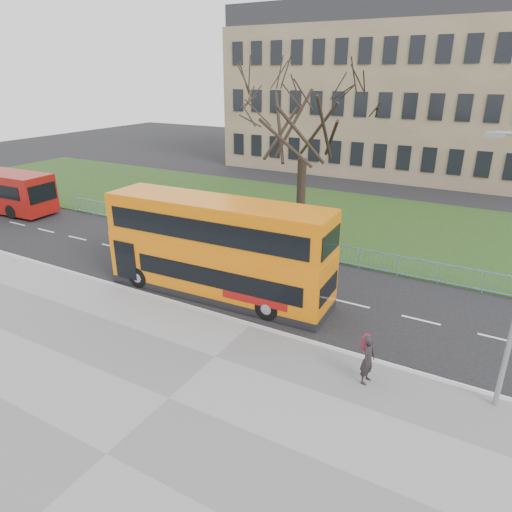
# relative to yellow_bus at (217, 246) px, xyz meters

# --- Properties ---
(ground) EXTENTS (120.00, 120.00, 0.00)m
(ground) POSITION_rel_yellow_bus_xyz_m (2.85, -0.39, -2.40)
(ground) COLOR black
(ground) RESTS_ON ground
(pavement) EXTENTS (80.00, 10.50, 0.12)m
(pavement) POSITION_rel_yellow_bus_xyz_m (2.85, -7.14, -2.34)
(pavement) COLOR slate
(pavement) RESTS_ON ground
(kerb) EXTENTS (80.00, 0.20, 0.14)m
(kerb) POSITION_rel_yellow_bus_xyz_m (2.85, -1.94, -2.33)
(kerb) COLOR #9C9C9F
(kerb) RESTS_ON ground
(grass_verge) EXTENTS (80.00, 15.40, 0.08)m
(grass_verge) POSITION_rel_yellow_bus_xyz_m (2.85, 13.91, -2.36)
(grass_verge) COLOR #213714
(grass_verge) RESTS_ON ground
(guard_railing) EXTENTS (40.00, 0.12, 1.10)m
(guard_railing) POSITION_rel_yellow_bus_xyz_m (2.85, 6.21, -1.85)
(guard_railing) COLOR #7297CB
(guard_railing) RESTS_ON ground
(bare_tree) EXTENTS (8.01, 8.01, 11.44)m
(bare_tree) POSITION_rel_yellow_bus_xyz_m (-0.15, 9.61, 3.40)
(bare_tree) COLOR black
(bare_tree) RESTS_ON grass_verge
(civic_building) EXTENTS (30.00, 15.00, 14.00)m
(civic_building) POSITION_rel_yellow_bus_xyz_m (-2.15, 34.61, 4.60)
(civic_building) COLOR #7A694D
(civic_building) RESTS_ON ground
(yellow_bus) EXTENTS (10.77, 2.95, 4.48)m
(yellow_bus) POSITION_rel_yellow_bus_xyz_m (0.00, 0.00, 0.00)
(yellow_bus) COLOR orange
(yellow_bus) RESTS_ON ground
(pedestrian) EXTENTS (0.50, 0.69, 1.74)m
(pedestrian) POSITION_rel_yellow_bus_xyz_m (8.07, -3.24, -1.41)
(pedestrian) COLOR black
(pedestrian) RESTS_ON pavement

